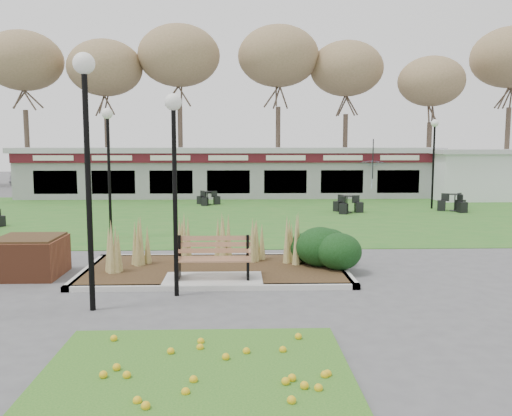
{
  "coord_description": "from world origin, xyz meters",
  "views": [
    {
      "loc": [
        0.58,
        -11.79,
        3.14
      ],
      "look_at": [
        1.02,
        2.0,
        1.49
      ],
      "focal_mm": 38.0,
      "sensor_mm": 36.0,
      "label": 1
    }
  ],
  "objects_px": {
    "park_bench": "(213,257)",
    "car_black": "(107,179)",
    "bistro_set_b": "(208,200)",
    "bistro_set_d": "(455,205)",
    "lamp_post_near_right": "(86,125)",
    "lamp_post_mid_right": "(108,144)",
    "patio_umbrella": "(372,174)",
    "lamp_post_far_right": "(434,144)",
    "brick_planter": "(29,256)",
    "car_silver": "(46,177)",
    "service_hut": "(470,174)",
    "bistro_set_c": "(347,207)",
    "lamp_post_mid_left": "(174,150)",
    "food_pavilion": "(229,172)"
  },
  "relations": [
    {
      "from": "park_bench",
      "to": "car_black",
      "type": "relative_size",
      "value": 0.41
    },
    {
      "from": "bistro_set_b",
      "to": "bistro_set_d",
      "type": "distance_m",
      "value": 12.01
    },
    {
      "from": "lamp_post_near_right",
      "to": "lamp_post_mid_right",
      "type": "height_order",
      "value": "lamp_post_near_right"
    },
    {
      "from": "park_bench",
      "to": "patio_umbrella",
      "type": "height_order",
      "value": "patio_umbrella"
    },
    {
      "from": "lamp_post_far_right",
      "to": "car_black",
      "type": "xyz_separation_m",
      "value": [
        -18.56,
        12.67,
        -2.43
      ]
    },
    {
      "from": "brick_planter",
      "to": "lamp_post_mid_right",
      "type": "distance_m",
      "value": 5.73
    },
    {
      "from": "bistro_set_b",
      "to": "lamp_post_near_right",
      "type": "bearing_deg",
      "value": -93.8
    },
    {
      "from": "lamp_post_near_right",
      "to": "patio_umbrella",
      "type": "bearing_deg",
      "value": 62.67
    },
    {
      "from": "park_bench",
      "to": "car_black",
      "type": "bearing_deg",
      "value": 108.24
    },
    {
      "from": "bistro_set_b",
      "to": "car_silver",
      "type": "xyz_separation_m",
      "value": [
        -12.1,
        11.14,
        0.55
      ]
    },
    {
      "from": "lamp_post_near_right",
      "to": "service_hut",
      "type": "bearing_deg",
      "value": 51.5
    },
    {
      "from": "lamp_post_far_right",
      "to": "bistro_set_c",
      "type": "bearing_deg",
      "value": -162.21
    },
    {
      "from": "lamp_post_near_right",
      "to": "bistro_set_d",
      "type": "relative_size",
      "value": 3.25
    },
    {
      "from": "park_bench",
      "to": "lamp_post_near_right",
      "type": "xyz_separation_m",
      "value": [
        -2.2,
        -1.98,
        2.89
      ]
    },
    {
      "from": "service_hut",
      "to": "car_silver",
      "type": "relative_size",
      "value": 0.94
    },
    {
      "from": "lamp_post_far_right",
      "to": "car_black",
      "type": "distance_m",
      "value": 22.61
    },
    {
      "from": "service_hut",
      "to": "lamp_post_near_right",
      "type": "height_order",
      "value": "lamp_post_near_right"
    },
    {
      "from": "service_hut",
      "to": "lamp_post_mid_left",
      "type": "bearing_deg",
      "value": -127.1
    },
    {
      "from": "park_bench",
      "to": "lamp_post_far_right",
      "type": "relative_size",
      "value": 0.4
    },
    {
      "from": "bistro_set_b",
      "to": "bistro_set_c",
      "type": "xyz_separation_m",
      "value": [
        6.52,
        -3.4,
        0.03
      ]
    },
    {
      "from": "car_black",
      "to": "food_pavilion",
      "type": "bearing_deg",
      "value": -108.4
    },
    {
      "from": "food_pavilion",
      "to": "lamp_post_mid_left",
      "type": "bearing_deg",
      "value": -91.98
    },
    {
      "from": "service_hut",
      "to": "patio_umbrella",
      "type": "xyz_separation_m",
      "value": [
        -5.5,
        0.0,
        -0.0
      ]
    },
    {
      "from": "lamp_post_mid_right",
      "to": "bistro_set_b",
      "type": "height_order",
      "value": "lamp_post_mid_right"
    },
    {
      "from": "food_pavilion",
      "to": "car_black",
      "type": "height_order",
      "value": "food_pavilion"
    },
    {
      "from": "bistro_set_c",
      "to": "park_bench",
      "type": "bearing_deg",
      "value": -114.19
    },
    {
      "from": "park_bench",
      "to": "service_hut",
      "type": "height_order",
      "value": "service_hut"
    },
    {
      "from": "brick_planter",
      "to": "service_hut",
      "type": "bearing_deg",
      "value": 43.52
    },
    {
      "from": "bistro_set_d",
      "to": "car_silver",
      "type": "bearing_deg",
      "value": 149.19
    },
    {
      "from": "lamp_post_mid_right",
      "to": "lamp_post_far_right",
      "type": "relative_size",
      "value": 1.0
    },
    {
      "from": "lamp_post_far_right",
      "to": "bistro_set_d",
      "type": "xyz_separation_m",
      "value": [
        0.7,
        -1.03,
        -2.83
      ]
    },
    {
      "from": "brick_planter",
      "to": "lamp_post_mid_left",
      "type": "height_order",
      "value": "lamp_post_mid_left"
    },
    {
      "from": "lamp_post_mid_right",
      "to": "bistro_set_b",
      "type": "bearing_deg",
      "value": 75.06
    },
    {
      "from": "service_hut",
      "to": "lamp_post_near_right",
      "type": "bearing_deg",
      "value": -128.5
    },
    {
      "from": "park_bench",
      "to": "car_silver",
      "type": "relative_size",
      "value": 0.36
    },
    {
      "from": "brick_planter",
      "to": "bistro_set_d",
      "type": "height_order",
      "value": "brick_planter"
    },
    {
      "from": "car_black",
      "to": "brick_planter",
      "type": "bearing_deg",
      "value": -151.67
    },
    {
      "from": "lamp_post_near_right",
      "to": "car_black",
      "type": "height_order",
      "value": "lamp_post_near_right"
    },
    {
      "from": "brick_planter",
      "to": "bistro_set_d",
      "type": "relative_size",
      "value": 1.02
    },
    {
      "from": "park_bench",
      "to": "bistro_set_b",
      "type": "distance_m",
      "value": 15.65
    },
    {
      "from": "lamp_post_far_right",
      "to": "park_bench",
      "type": "bearing_deg",
      "value": -125.97
    },
    {
      "from": "food_pavilion",
      "to": "patio_umbrella",
      "type": "relative_size",
      "value": 10.14
    },
    {
      "from": "bistro_set_b",
      "to": "park_bench",
      "type": "bearing_deg",
      "value": -86.23
    },
    {
      "from": "bistro_set_d",
      "to": "car_silver",
      "type": "relative_size",
      "value": 0.31
    },
    {
      "from": "park_bench",
      "to": "car_silver",
      "type": "bearing_deg",
      "value": 116.13
    },
    {
      "from": "food_pavilion",
      "to": "bistro_set_d",
      "type": "height_order",
      "value": "food_pavilion"
    },
    {
      "from": "brick_planter",
      "to": "food_pavilion",
      "type": "distance_m",
      "value": 19.49
    },
    {
      "from": "patio_umbrella",
      "to": "lamp_post_far_right",
      "type": "bearing_deg",
      "value": -65.28
    },
    {
      "from": "bistro_set_c",
      "to": "patio_umbrella",
      "type": "relative_size",
      "value": 0.59
    },
    {
      "from": "brick_planter",
      "to": "lamp_post_mid_left",
      "type": "xyz_separation_m",
      "value": [
        3.68,
        -1.8,
        2.54
      ]
    }
  ]
}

